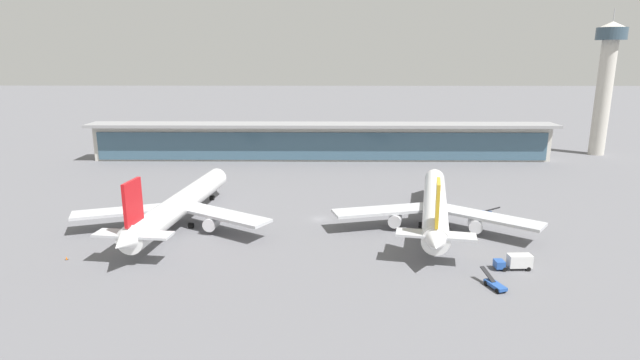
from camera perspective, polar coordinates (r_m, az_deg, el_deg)
ground_plane at (r=133.63m, az=-0.04°, el=-4.41°), size 1200.00×1200.00×0.00m
airliner_left_stand at (r=131.77m, az=-15.48°, el=-2.70°), size 50.01×65.44×17.43m
airliner_centre_stand at (r=129.59m, az=12.82°, el=-2.81°), size 49.31×65.01×17.43m
service_truck_near_nose_blue at (r=143.58m, az=17.91°, el=-3.46°), size 6.85×3.64×2.70m
service_truck_under_wing_blue at (r=100.74m, az=19.07°, el=-11.03°), size 3.46×6.88×2.70m
service_truck_mid_apron_blue at (r=110.09m, az=21.17°, el=-8.55°), size 7.39×2.65×3.10m
terminal_building at (r=207.62m, az=0.18°, el=4.43°), size 188.43×12.80×15.20m
control_tower at (r=247.78m, az=29.51°, el=10.07°), size 12.00×12.00×60.43m
safety_cone_alpha at (r=120.42m, az=-26.65°, el=-7.89°), size 0.62×0.62×0.70m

